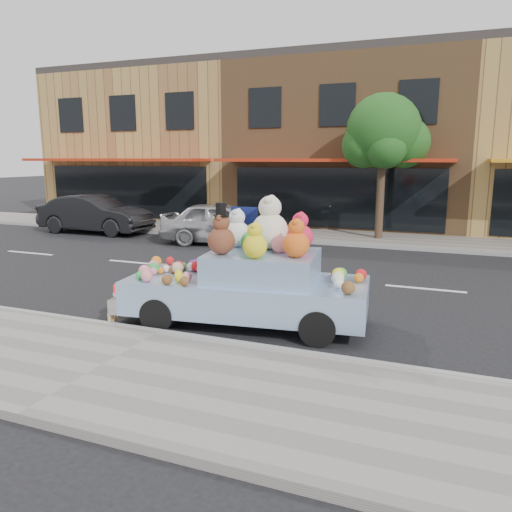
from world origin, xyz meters
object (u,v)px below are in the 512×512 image
at_px(street_tree, 384,137).
at_px(art_car, 249,280).
at_px(car_dark, 95,214).
at_px(car_silver, 223,223).

xyz_separation_m(street_tree, art_car, (-0.90, -10.33, -2.87)).
bearing_deg(street_tree, car_dark, -168.48).
xyz_separation_m(car_silver, car_dark, (-5.90, 0.44, 0.02)).
bearing_deg(car_dark, art_car, -129.34).
height_order(street_tree, car_dark, street_tree).
relative_size(car_silver, car_dark, 0.94).
height_order(car_silver, car_dark, car_dark).
height_order(street_tree, art_car, street_tree).
relative_size(car_silver, art_car, 0.93).
bearing_deg(car_dark, street_tree, -78.90).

